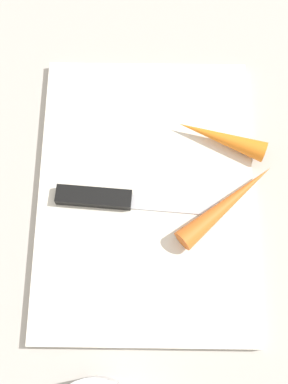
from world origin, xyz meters
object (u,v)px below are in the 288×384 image
carrot_long (225,204)px  cutting_board (144,194)px  carrot_short (219,138)px  knife (103,198)px

carrot_long → cutting_board: bearing=129.0°
cutting_board → carrot_short: (-0.07, 0.09, 0.02)m
cutting_board → carrot_long: bearing=79.4°
knife → carrot_short: carrot_short is taller
cutting_board → carrot_short: 0.12m
carrot_short → knife: bearing=48.7°
knife → cutting_board: bearing=16.2°
cutting_board → carrot_short: bearing=126.2°
cutting_board → carrot_long: (0.02, 0.10, 0.02)m
carrot_long → carrot_short: same height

